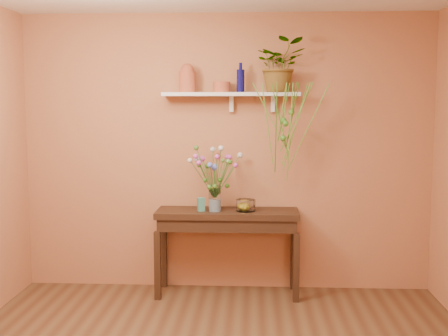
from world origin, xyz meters
TOP-DOWN VIEW (x-y plane):
  - room at (0.00, 0.00)m, footprint 4.04×4.04m
  - sideboard at (0.02, 1.76)m, footprint 1.35×0.43m
  - wall_shelf at (0.06, 1.87)m, footprint 1.30×0.24m
  - terracotta_jug at (-0.36, 1.86)m, footprint 0.17×0.17m
  - terracotta_pot at (-0.04, 1.90)m, footprint 0.17×0.17m
  - blue_bottle at (0.14, 1.86)m, footprint 0.09×0.09m
  - spider_plant at (0.51, 1.84)m, footprint 0.49×0.44m
  - plant_fronds at (0.57, 1.67)m, footprint 0.70×0.42m
  - glass_vase at (-0.10, 1.72)m, footprint 0.12×0.12m
  - bouquet at (-0.10, 1.71)m, footprint 0.50×0.49m
  - glass_bowl at (0.20, 1.74)m, footprint 0.18×0.18m
  - lemon at (0.18, 1.75)m, footprint 0.08×0.08m
  - carton at (-0.23, 1.71)m, footprint 0.08×0.07m

SIDE VIEW (x-z plane):
  - sideboard at x=0.02m, z-range 0.29..1.11m
  - lemon at x=0.18m, z-range 0.82..0.90m
  - glass_bowl at x=0.20m, z-range 0.81..0.92m
  - carton at x=-0.23m, z-range 0.82..0.95m
  - glass_vase at x=-0.10m, z-range 0.80..1.04m
  - bouquet at x=-0.10m, z-range 1.00..1.51m
  - room at x=0.00m, z-range 0.00..2.70m
  - plant_fronds at x=0.57m, z-range 1.20..2.11m
  - wall_shelf at x=0.06m, z-range 1.82..2.01m
  - terracotta_pot at x=-0.04m, z-range 1.94..2.04m
  - blue_bottle at x=0.14m, z-range 1.91..2.19m
  - terracotta_jug at x=-0.36m, z-range 1.93..2.20m
  - spider_plant at x=0.51m, z-range 1.94..2.44m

